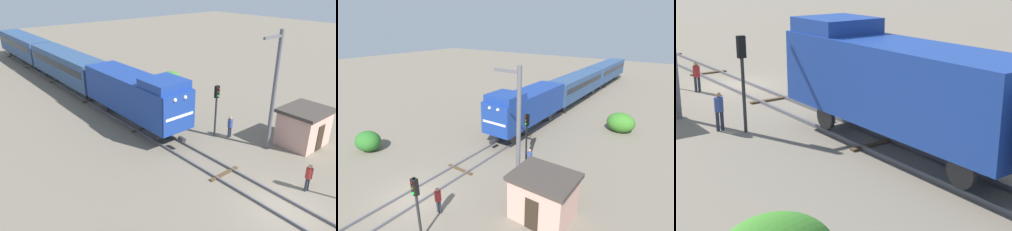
{
  "view_description": "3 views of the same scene",
  "coord_description": "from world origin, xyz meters",
  "views": [
    {
      "loc": [
        -13.66,
        -6.9,
        11.32
      ],
      "look_at": [
        -0.14,
        9.62,
        2.26
      ],
      "focal_mm": 35.0,
      "sensor_mm": 36.0,
      "label": 1
    },
    {
      "loc": [
        13.05,
        -7.85,
        10.61
      ],
      "look_at": [
        -1.43,
        12.28,
        1.84
      ],
      "focal_mm": 28.0,
      "sensor_mm": 36.0,
      "label": 2
    },
    {
      "loc": [
        12.26,
        27.5,
        6.81
      ],
      "look_at": [
        1.24,
        12.41,
        1.32
      ],
      "focal_mm": 55.0,
      "sensor_mm": 36.0,
      "label": 3
    }
  ],
  "objects": [
    {
      "name": "worker_by_signal",
      "position": [
        4.2,
        7.5,
        1.0
      ],
      "size": [
        0.38,
        0.38,
        1.7
      ],
      "rotation": [
        0.0,
        0.0,
        1.27
      ],
      "color": "#262B38",
      "rests_on": "ground"
    },
    {
      "name": "traffic_signal_mid",
      "position": [
        3.4,
        8.3,
        2.83
      ],
      "size": [
        0.32,
        0.34,
        4.07
      ],
      "color": "#262628",
      "rests_on": "ground"
    },
    {
      "name": "passenger_car_leading",
      "position": [
        0.0,
        27.21,
        2.52
      ],
      "size": [
        2.84,
        14.0,
        3.66
      ],
      "color": "#2D4C7A",
      "rests_on": "railway_track"
    },
    {
      "name": "ground_plane",
      "position": [
        0.0,
        0.0,
        0.0
      ],
      "size": [
        154.23,
        154.23,
        0.0
      ],
      "primitive_type": "plane",
      "color": "#756B5B"
    },
    {
      "name": "relay_hut",
      "position": [
        7.5,
        3.49,
        1.39
      ],
      "size": [
        3.5,
        2.9,
        2.74
      ],
      "color": "#D19E8C",
      "rests_on": "ground"
    },
    {
      "name": "bush_mid",
      "position": [
        7.99,
        19.3,
        1.0
      ],
      "size": [
        2.76,
        2.26,
        2.01
      ],
      "primitive_type": "ellipsoid",
      "color": "#377726",
      "rests_on": "ground"
    },
    {
      "name": "worker_near_track",
      "position": [
        2.4,
        0.18,
        1.0
      ],
      "size": [
        0.38,
        0.38,
        1.7
      ],
      "rotation": [
        0.0,
        0.0,
        1.87
      ],
      "color": "#262B38",
      "rests_on": "ground"
    },
    {
      "name": "passenger_car_trailing",
      "position": [
        0.0,
        41.81,
        2.52
      ],
      "size": [
        2.84,
        14.0,
        3.66
      ],
      "color": "#2D4C7A",
      "rests_on": "railway_track"
    },
    {
      "name": "locomotive",
      "position": [
        0.0,
        13.87,
        2.77
      ],
      "size": [
        2.9,
        11.6,
        4.6
      ],
      "color": "navy",
      "rests_on": "railway_track"
    },
    {
      "name": "railway_track",
      "position": [
        0.0,
        -0.0,
        0.07
      ],
      "size": [
        2.4,
        102.82,
        0.16
      ],
      "color": "#595960",
      "rests_on": "ground"
    },
    {
      "name": "catenary_mast",
      "position": [
        4.94,
        4.67,
        4.42
      ],
      "size": [
        1.94,
        0.28,
        8.35
      ],
      "color": "#595960",
      "rests_on": "ground"
    }
  ]
}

